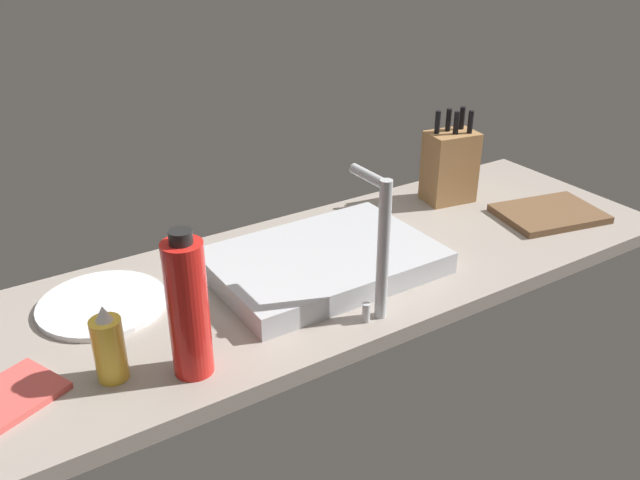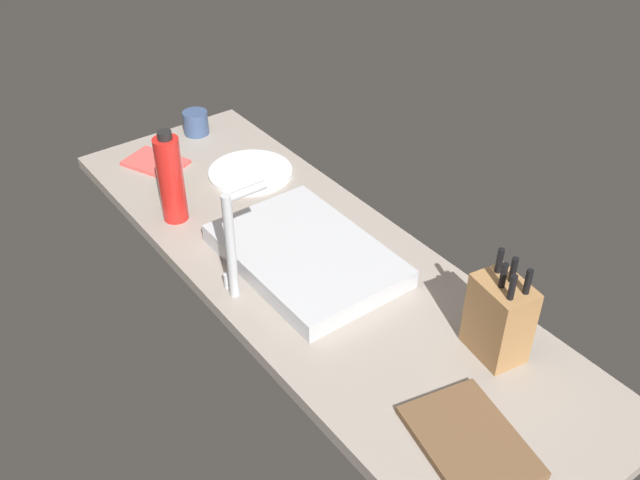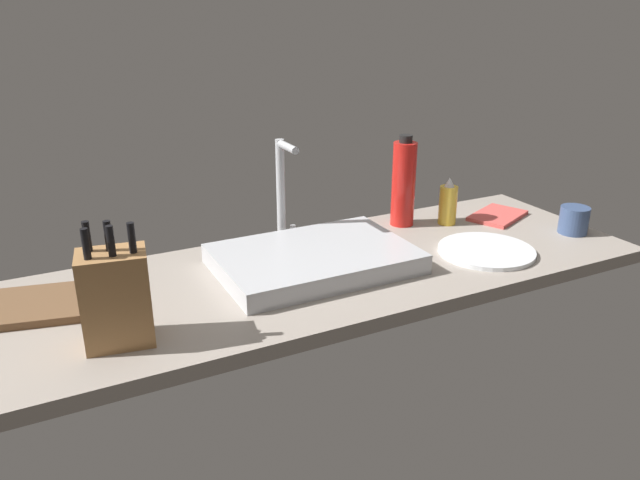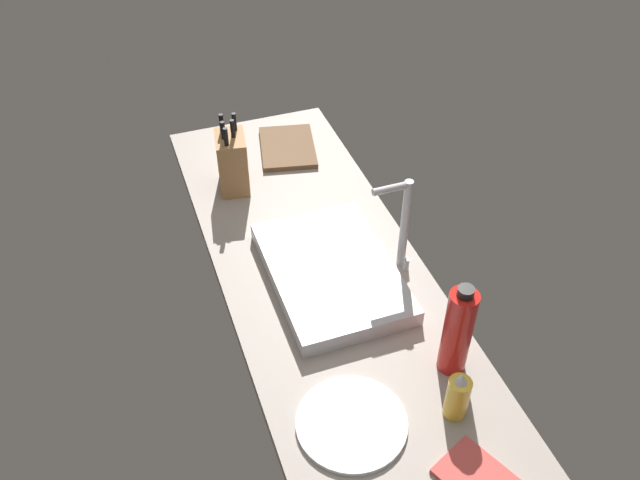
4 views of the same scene
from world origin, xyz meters
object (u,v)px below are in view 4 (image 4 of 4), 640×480
dinner_plate (352,423)px  cutting_board (288,147)px  soap_bottle (458,397)px  faucet (402,219)px  water_bottle (458,331)px  knife_block (232,162)px  sink_basin (331,272)px

dinner_plate → cutting_board: bearing=170.0°
cutting_board → soap_bottle: 116.25cm
faucet → water_bottle: size_ratio=1.06×
dinner_plate → knife_block: bearing=-178.1°
sink_basin → dinner_plate: 47.40cm
soap_bottle → water_bottle: size_ratio=0.53×
knife_block → faucet: bearing=44.1°
knife_block → dinner_plate: knife_block is taller
faucet → dinner_plate: (45.37, -32.25, -15.84)cm
water_bottle → knife_block: bearing=-159.8°
sink_basin → knife_block: size_ratio=1.93×
knife_block → cutting_board: knife_block is taller
soap_bottle → water_bottle: (-12.54, 5.71, 6.57)cm
cutting_board → water_bottle: water_bottle is taller
knife_block → cutting_board: size_ratio=0.98×
knife_block → cutting_board: bearing=132.0°
sink_basin → knife_block: 53.27cm
knife_block → dinner_plate: 96.82cm
cutting_board → faucet: bearing=10.9°
soap_bottle → water_bottle: 15.26cm
knife_block → water_bottle: water_bottle is taller
cutting_board → dinner_plate: 112.79cm
cutting_board → sink_basin: bearing=-6.7°
sink_basin → dinner_plate: (45.82, -11.98, -1.90)cm
sink_basin → cutting_board: bearing=173.3°
cutting_board → water_bottle: (103.51, 9.77, 12.00)cm
knife_block → water_bottle: 94.62cm
dinner_plate → soap_bottle: bearing=78.1°
water_bottle → sink_basin: bearing=-155.5°
sink_basin → dinner_plate: bearing=-14.7°
sink_basin → cutting_board: size_ratio=1.89×
faucet → knife_block: size_ratio=1.15×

